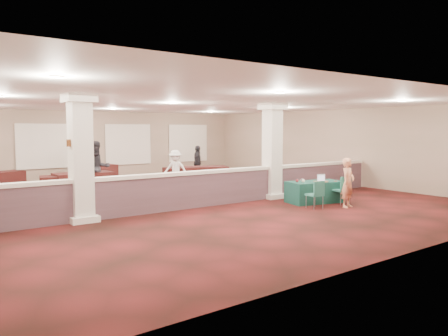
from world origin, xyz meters
TOP-DOWN VIEW (x-y plane):
  - ground at (0.00, 0.00)m, footprint 16.00×16.00m
  - wall_back at (0.00, 8.00)m, footprint 16.00×0.04m
  - wall_front at (0.00, -8.00)m, footprint 16.00×0.04m
  - wall_right at (8.00, 0.00)m, footprint 0.04×16.00m
  - ceiling at (0.00, 0.00)m, footprint 16.00×16.00m
  - partition_wall at (0.00, -1.50)m, footprint 15.60×0.28m
  - column_left at (-3.50, -1.50)m, footprint 0.72×0.72m
  - column_right at (3.00, -1.50)m, footprint 0.72×0.72m
  - sconce_left at (-3.78, -1.50)m, footprint 0.12×0.12m
  - sconce_right at (-3.22, -1.50)m, footprint 0.12×0.12m
  - near_table at (3.48, -3.00)m, footprint 1.91×1.24m
  - conf_chair_main at (3.90, -3.78)m, footprint 0.50×0.50m
  - conf_chair_side at (2.64, -3.81)m, footprint 0.46×0.46m
  - woman at (3.60, -4.19)m, footprint 0.60×0.47m
  - far_table_front_left at (-2.50, 3.00)m, footprint 1.97×1.28m
  - far_table_front_center at (-1.94, 3.00)m, footprint 2.00×1.00m
  - far_table_front_right at (3.27, 3.00)m, footprint 2.10×1.55m
  - far_table_back_left at (-4.06, 6.50)m, footprint 1.88×1.36m
  - far_table_back_center at (-0.29, 6.50)m, footprint 2.03×1.29m
  - far_table_back_right at (2.50, 3.20)m, footprint 1.99×1.21m
  - attendee_a at (-1.50, 2.82)m, footprint 0.94×0.54m
  - attendee_b at (1.65, 2.70)m, footprint 1.00×1.01m
  - attendee_c at (4.02, 4.74)m, footprint 0.99×0.96m
  - attendee_d at (-1.01, 5.39)m, footprint 0.99×0.64m
  - laptop_base at (3.75, -3.10)m, footprint 0.34×0.27m
  - laptop_screen at (3.77, -3.00)m, footprint 0.30×0.08m
  - screen_glow at (3.77, -3.01)m, footprint 0.27×0.06m
  - knitting at (3.48, -3.24)m, footprint 0.42×0.35m
  - yarn_cream at (2.96, -2.98)m, footprint 0.10×0.10m
  - yarn_red at (2.86, -2.82)m, footprint 0.09×0.09m
  - yarn_grey at (3.10, -2.80)m, footprint 0.10×0.10m
  - scissors at (4.02, -3.38)m, footprint 0.11×0.05m

SIDE VIEW (x-z plane):
  - ground at x=0.00m, z-range 0.00..0.00m
  - near_table at x=3.48m, z-range 0.00..0.68m
  - far_table_back_left at x=-4.06m, z-range 0.00..0.69m
  - far_table_front_left at x=-2.50m, z-range 0.00..0.74m
  - far_table_back_right at x=2.50m, z-range 0.00..0.76m
  - far_table_back_center at x=-0.29m, z-range 0.00..0.76m
  - far_table_front_right at x=3.27m, z-range 0.00..0.77m
  - far_table_front_center at x=-1.94m, z-range 0.00..0.81m
  - conf_chair_side at x=2.64m, z-range 0.08..0.91m
  - conf_chair_main at x=3.90m, z-range 0.08..0.96m
  - partition_wall at x=0.00m, z-range 0.02..1.12m
  - scissors at x=4.02m, z-range 0.68..0.69m
  - laptop_base at x=3.75m, z-range 0.68..0.70m
  - knitting at x=3.48m, z-range 0.68..0.71m
  - yarn_red at x=2.86m, z-range 0.68..0.77m
  - yarn_grey at x=3.10m, z-range 0.68..0.78m
  - yarn_cream at x=2.96m, z-range 0.68..0.78m
  - woman at x=3.60m, z-range 0.00..1.49m
  - attendee_b at x=1.65m, z-range 0.00..1.52m
  - screen_glow at x=3.77m, z-range 0.70..0.87m
  - attendee_c at x=4.02m, z-range 0.00..1.59m
  - laptop_screen at x=3.77m, z-range 0.70..0.90m
  - attendee_d at x=-1.01m, z-range 0.00..1.88m
  - attendee_a at x=-1.50m, z-range 0.00..1.93m
  - wall_back at x=0.00m, z-range 0.00..3.20m
  - wall_front at x=0.00m, z-range 0.00..3.20m
  - wall_right at x=8.00m, z-range 0.00..3.20m
  - column_left at x=-3.50m, z-range 0.04..3.24m
  - column_right at x=3.00m, z-range 0.04..3.24m
  - sconce_left at x=-3.78m, z-range 1.91..2.09m
  - sconce_right at x=-3.22m, z-range 1.91..2.09m
  - ceiling at x=0.00m, z-range 3.19..3.21m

